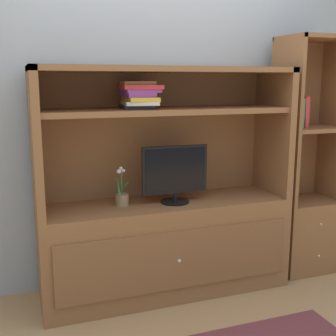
% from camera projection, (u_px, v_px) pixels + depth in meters
% --- Properties ---
extents(ground_plane, '(8.00, 8.00, 0.00)m').
position_uv_depth(ground_plane, '(186.00, 317.00, 2.81)').
color(ground_plane, tan).
extents(painted_rear_wall, '(6.00, 0.10, 2.80)m').
position_uv_depth(painted_rear_wall, '(150.00, 94.00, 3.23)').
color(painted_rear_wall, '#9EA8B2').
rests_on(painted_rear_wall, ground_plane).
extents(media_console, '(1.75, 0.53, 1.59)m').
position_uv_depth(media_console, '(165.00, 223.00, 3.09)').
color(media_console, brown).
rests_on(media_console, ground_plane).
extents(tv_monitor, '(0.47, 0.20, 0.40)m').
position_uv_depth(tv_monitor, '(175.00, 173.00, 2.99)').
color(tv_monitor, black).
rests_on(tv_monitor, media_console).
extents(potted_plant, '(0.09, 0.13, 0.28)m').
position_uv_depth(potted_plant, '(122.00, 197.00, 2.95)').
color(potted_plant, '#8C7251').
rests_on(potted_plant, media_console).
extents(magazine_stack, '(0.28, 0.36, 0.18)m').
position_uv_depth(magazine_stack, '(139.00, 95.00, 2.84)').
color(magazine_stack, black).
rests_on(magazine_stack, media_console).
extents(bookshelf_tall, '(0.49, 0.40, 1.82)m').
position_uv_depth(bookshelf_tall, '(305.00, 197.00, 3.47)').
color(bookshelf_tall, brown).
rests_on(bookshelf_tall, ground_plane).
extents(upright_book_row, '(0.11, 0.16, 0.24)m').
position_uv_depth(upright_book_row, '(297.00, 112.00, 3.28)').
color(upright_book_row, '#A56638').
rests_on(upright_book_row, bookshelf_tall).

